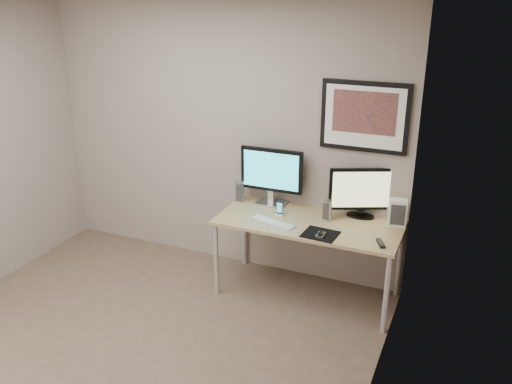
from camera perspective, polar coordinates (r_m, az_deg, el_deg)
floor at (r=4.48m, az=-13.26°, el=-16.10°), size 3.60×3.60×0.00m
room at (r=4.09m, az=-11.51°, el=6.15°), size 3.60×3.60×3.60m
desk at (r=4.78m, az=5.56°, el=-3.82°), size 1.60×0.70×0.73m
framed_art at (r=4.69m, az=11.35°, el=7.78°), size 0.75×0.04×0.60m
monitor_large at (r=4.99m, az=1.64°, el=1.90°), size 0.60×0.20×0.54m
monitor_tv at (r=4.81m, az=11.09°, el=0.06°), size 0.55×0.27×0.46m
speaker_left at (r=5.13m, az=-1.70°, el=0.08°), size 0.09×0.09×0.20m
speaker_right at (r=4.77m, az=7.54°, el=-1.89°), size 0.08×0.08×0.18m
phone_dock at (r=4.83m, az=2.50°, el=-1.72°), size 0.07×0.07×0.14m
keyboard at (r=4.70m, az=1.75°, el=-3.19°), size 0.44×0.22×0.01m
mousepad at (r=4.52m, az=6.79°, el=-4.44°), size 0.30×0.27×0.00m
mouse at (r=4.48m, az=6.82°, el=-4.43°), size 0.06×0.10×0.03m
remote at (r=4.44m, az=12.98°, el=-5.26°), size 0.10×0.16×0.02m
fan_unit at (r=4.77m, az=14.69°, el=-2.10°), size 0.17×0.14×0.23m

